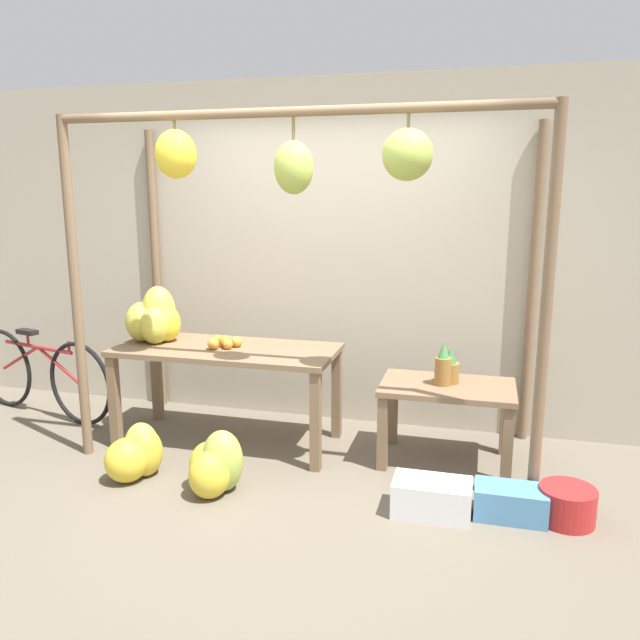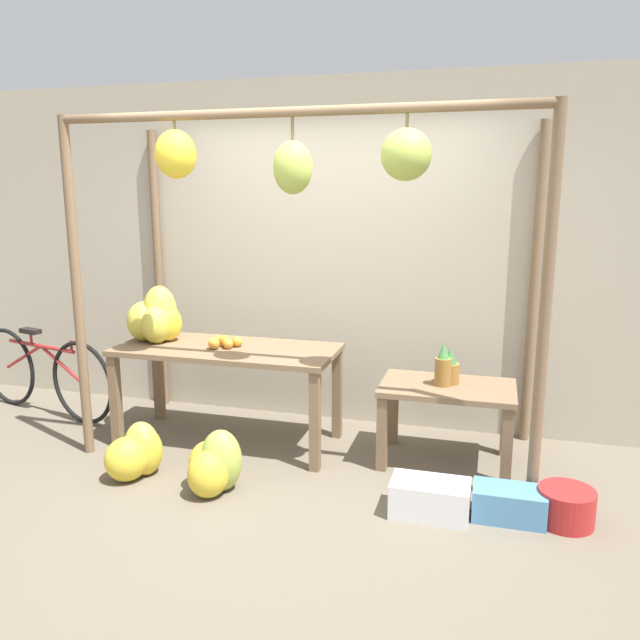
{
  "view_description": "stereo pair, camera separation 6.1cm",
  "coord_description": "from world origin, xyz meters",
  "px_view_note": "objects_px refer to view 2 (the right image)",
  "views": [
    {
      "loc": [
        1.21,
        -3.52,
        1.93
      ],
      "look_at": [
        0.09,
        0.71,
        1.01
      ],
      "focal_mm": 35.0,
      "sensor_mm": 36.0,
      "label": 1
    },
    {
      "loc": [
        1.27,
        -3.5,
        1.93
      ],
      "look_at": [
        0.09,
        0.71,
        1.01
      ],
      "focal_mm": 35.0,
      "sensor_mm": 36.0,
      "label": 2
    }
  ],
  "objects_px": {
    "banana_pile_on_table": "(156,319)",
    "fruit_crate_purple": "(509,504)",
    "banana_pile_ground_left": "(137,453)",
    "banana_pile_ground_right": "(215,465)",
    "blue_bucket": "(566,506)",
    "parked_bicycle": "(43,373)",
    "fruit_crate_white": "(430,498)",
    "pineapple_cluster": "(446,368)",
    "orange_pile": "(224,342)"
  },
  "relations": [
    {
      "from": "banana_pile_on_table",
      "to": "fruit_crate_purple",
      "type": "relative_size",
      "value": 1.18
    },
    {
      "from": "banana_pile_ground_left",
      "to": "banana_pile_ground_right",
      "type": "relative_size",
      "value": 0.95
    },
    {
      "from": "blue_bucket",
      "to": "parked_bicycle",
      "type": "xyz_separation_m",
      "value": [
        -4.2,
        0.74,
        0.26
      ]
    },
    {
      "from": "fruit_crate_white",
      "to": "banana_pile_ground_left",
      "type": "bearing_deg",
      "value": -179.7
    },
    {
      "from": "banana_pile_ground_left",
      "to": "banana_pile_ground_right",
      "type": "distance_m",
      "value": 0.6
    },
    {
      "from": "banana_pile_on_table",
      "to": "blue_bucket",
      "type": "relative_size",
      "value": 1.52
    },
    {
      "from": "pineapple_cluster",
      "to": "fruit_crate_white",
      "type": "bearing_deg",
      "value": -90.9
    },
    {
      "from": "pineapple_cluster",
      "to": "parked_bicycle",
      "type": "height_order",
      "value": "pineapple_cluster"
    },
    {
      "from": "banana_pile_on_table",
      "to": "fruit_crate_purple",
      "type": "bearing_deg",
      "value": -13.83
    },
    {
      "from": "pineapple_cluster",
      "to": "blue_bucket",
      "type": "distance_m",
      "value": 1.19
    },
    {
      "from": "fruit_crate_white",
      "to": "fruit_crate_purple",
      "type": "xyz_separation_m",
      "value": [
        0.46,
        0.08,
        -0.01
      ]
    },
    {
      "from": "banana_pile_ground_right",
      "to": "blue_bucket",
      "type": "distance_m",
      "value": 2.17
    },
    {
      "from": "banana_pile_ground_left",
      "to": "parked_bicycle",
      "type": "height_order",
      "value": "parked_bicycle"
    },
    {
      "from": "parked_bicycle",
      "to": "fruit_crate_purple",
      "type": "bearing_deg",
      "value": -11.29
    },
    {
      "from": "banana_pile_on_table",
      "to": "banana_pile_ground_left",
      "type": "height_order",
      "value": "banana_pile_on_table"
    },
    {
      "from": "banana_pile_on_table",
      "to": "parked_bicycle",
      "type": "relative_size",
      "value": 0.3
    },
    {
      "from": "orange_pile",
      "to": "banana_pile_ground_left",
      "type": "relative_size",
      "value": 0.54
    },
    {
      "from": "pineapple_cluster",
      "to": "fruit_crate_purple",
      "type": "height_order",
      "value": "pineapple_cluster"
    },
    {
      "from": "banana_pile_ground_right",
      "to": "parked_bicycle",
      "type": "distance_m",
      "value": 2.24
    },
    {
      "from": "orange_pile",
      "to": "banana_pile_ground_left",
      "type": "xyz_separation_m",
      "value": [
        -0.34,
        -0.72,
        -0.63
      ]
    },
    {
      "from": "blue_bucket",
      "to": "fruit_crate_white",
      "type": "bearing_deg",
      "value": -171.33
    },
    {
      "from": "banana_pile_ground_left",
      "to": "fruit_crate_white",
      "type": "relative_size",
      "value": 1.0
    },
    {
      "from": "banana_pile_ground_left",
      "to": "banana_pile_ground_right",
      "type": "height_order",
      "value": "banana_pile_ground_right"
    },
    {
      "from": "fruit_crate_white",
      "to": "parked_bicycle",
      "type": "distance_m",
      "value": 3.54
    },
    {
      "from": "fruit_crate_white",
      "to": "fruit_crate_purple",
      "type": "relative_size",
      "value": 1.11
    },
    {
      "from": "pineapple_cluster",
      "to": "orange_pile",
      "type": "bearing_deg",
      "value": -176.57
    },
    {
      "from": "fruit_crate_white",
      "to": "parked_bicycle",
      "type": "xyz_separation_m",
      "value": [
        -3.42,
        0.86,
        0.26
      ]
    },
    {
      "from": "banana_pile_ground_right",
      "to": "parked_bicycle",
      "type": "height_order",
      "value": "parked_bicycle"
    },
    {
      "from": "banana_pile_ground_left",
      "to": "parked_bicycle",
      "type": "xyz_separation_m",
      "value": [
        -1.44,
        0.87,
        0.2
      ]
    },
    {
      "from": "pineapple_cluster",
      "to": "banana_pile_on_table",
      "type": "bearing_deg",
      "value": -178.42
    },
    {
      "from": "banana_pile_on_table",
      "to": "blue_bucket",
      "type": "xyz_separation_m",
      "value": [
        3.01,
        -0.62,
        -0.83
      ]
    },
    {
      "from": "fruit_crate_white",
      "to": "blue_bucket",
      "type": "distance_m",
      "value": 0.79
    },
    {
      "from": "orange_pile",
      "to": "blue_bucket",
      "type": "relative_size",
      "value": 0.77
    },
    {
      "from": "pineapple_cluster",
      "to": "banana_pile_ground_right",
      "type": "relative_size",
      "value": 0.63
    },
    {
      "from": "banana_pile_on_table",
      "to": "banana_pile_ground_right",
      "type": "relative_size",
      "value": 1.01
    },
    {
      "from": "orange_pile",
      "to": "banana_pile_ground_left",
      "type": "bearing_deg",
      "value": -115.6
    },
    {
      "from": "pineapple_cluster",
      "to": "banana_pile_ground_right",
      "type": "bearing_deg",
      "value": -148.33
    },
    {
      "from": "banana_pile_on_table",
      "to": "orange_pile",
      "type": "xyz_separation_m",
      "value": [
        0.59,
        -0.04,
        -0.13
      ]
    },
    {
      "from": "parked_bicycle",
      "to": "fruit_crate_purple",
      "type": "relative_size",
      "value": 3.91
    },
    {
      "from": "orange_pile",
      "to": "blue_bucket",
      "type": "bearing_deg",
      "value": -13.65
    },
    {
      "from": "banana_pile_on_table",
      "to": "pineapple_cluster",
      "type": "xyz_separation_m",
      "value": [
        2.24,
        0.06,
        -0.24
      ]
    },
    {
      "from": "banana_pile_on_table",
      "to": "blue_bucket",
      "type": "distance_m",
      "value": 3.18
    },
    {
      "from": "pineapple_cluster",
      "to": "fruit_crate_white",
      "type": "xyz_separation_m",
      "value": [
        -0.01,
        -0.81,
        -0.59
      ]
    },
    {
      "from": "banana_pile_on_table",
      "to": "banana_pile_ground_left",
      "type": "relative_size",
      "value": 1.06
    },
    {
      "from": "blue_bucket",
      "to": "parked_bicycle",
      "type": "bearing_deg",
      "value": 170.04
    },
    {
      "from": "fruit_crate_white",
      "to": "parked_bicycle",
      "type": "height_order",
      "value": "parked_bicycle"
    },
    {
      "from": "banana_pile_on_table",
      "to": "banana_pile_ground_right",
      "type": "distance_m",
      "value": 1.39
    },
    {
      "from": "banana_pile_ground_left",
      "to": "pineapple_cluster",
      "type": "bearing_deg",
      "value": 22.24
    },
    {
      "from": "orange_pile",
      "to": "fruit_crate_purple",
      "type": "xyz_separation_m",
      "value": [
        2.1,
        -0.62,
        -0.7
      ]
    },
    {
      "from": "pineapple_cluster",
      "to": "blue_bucket",
      "type": "height_order",
      "value": "pineapple_cluster"
    }
  ]
}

